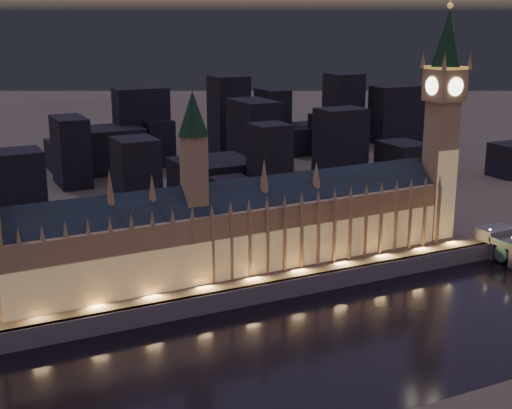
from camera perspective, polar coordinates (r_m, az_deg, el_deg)
name	(u,v)px	position (r m, az deg, el deg)	size (l,w,h in m)	color
ground_plane	(310,343)	(264.07, 4.38, -10.96)	(2000.00, 2000.00, 0.00)	black
north_bank	(45,128)	(742.01, -16.52, 5.89)	(2000.00, 960.00, 8.00)	brown
embankment_wall	(260,294)	(295.24, 0.33, -7.14)	(2000.00, 2.50, 8.00)	#585448
palace_of_westminster	(237,228)	(305.07, -1.50, -1.93)	(202.00, 26.27, 78.00)	#967649
elizabeth_tower	(443,106)	(353.77, 14.76, 7.64)	(18.00, 18.00, 115.78)	#967649
city_backdrop	(161,145)	(480.34, -7.62, 4.75)	(484.83, 215.63, 86.35)	black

